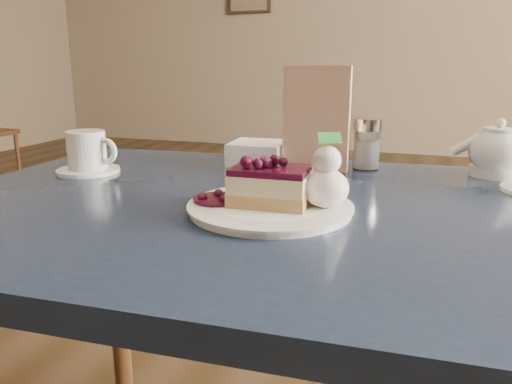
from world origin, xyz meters
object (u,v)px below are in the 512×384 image
(cheesecake_slice, at_px, (270,186))
(main_table, at_px, (277,247))
(coffee_set, at_px, (88,154))
(tea_set, at_px, (504,158))
(dessert_plate, at_px, (270,208))

(cheesecake_slice, bearing_deg, main_table, 90.00)
(main_table, bearing_deg, cheesecake_slice, -90.00)
(coffee_set, relative_size, tea_set, 0.59)
(main_table, xyz_separation_m, cheesecake_slice, (0.00, -0.05, 0.12))
(dessert_plate, distance_m, coffee_set, 0.48)
(dessert_plate, xyz_separation_m, tea_set, (0.38, 0.37, 0.04))
(dessert_plate, xyz_separation_m, coffee_set, (-0.45, 0.15, 0.03))
(tea_set, bearing_deg, main_table, -140.39)
(dessert_plate, distance_m, tea_set, 0.53)
(main_table, distance_m, cheesecake_slice, 0.13)
(dessert_plate, height_order, coffee_set, coffee_set)
(dessert_plate, relative_size, tea_set, 1.08)
(main_table, relative_size, coffee_set, 8.88)
(dessert_plate, height_order, tea_set, tea_set)
(main_table, height_order, cheesecake_slice, cheesecake_slice)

